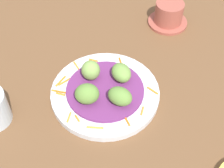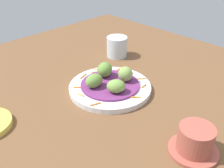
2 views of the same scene
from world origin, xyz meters
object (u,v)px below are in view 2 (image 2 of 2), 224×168
object	(u,v)px
guac_scoop_right	(94,81)
terracotta_bowl	(195,141)
water_glass	(117,47)
guac_scoop_left	(125,74)
main_plate	(110,88)
guac_scoop_back	(116,86)
guac_scoop_center	(105,70)

from	to	relation	value
guac_scoop_right	terracotta_bowl	distance (cm)	33.60
terracotta_bowl	water_glass	bearing A→B (deg)	152.74
guac_scoop_left	guac_scoop_right	bearing A→B (deg)	-114.19
guac_scoop_left	main_plate	bearing A→B (deg)	-114.19
terracotta_bowl	water_glass	world-z (taller)	water_glass
guac_scoop_left	water_glass	size ratio (longest dim) A/B	0.60
guac_scoop_right	guac_scoop_back	distance (cm)	7.07
main_plate	water_glass	distance (cm)	25.38
guac_scoop_back	guac_scoop_left	bearing A→B (deg)	110.81
guac_scoop_left	water_glass	distance (cm)	23.43
main_plate	guac_scoop_center	bearing A→B (deg)	155.81
guac_scoop_left	guac_scoop_right	world-z (taller)	guac_scoop_left
guac_scoop_left	terracotta_bowl	xyz separation A→B (cm)	(29.48, -9.60, -1.57)
guac_scoop_left	guac_scoop_center	xyz separation A→B (cm)	(-6.61, -2.51, -0.02)
guac_scoop_right	water_glass	world-z (taller)	water_glass
guac_scoop_back	water_glass	xyz separation A→B (cm)	(-20.57, 21.51, -0.38)
guac_scoop_left	terracotta_bowl	size ratio (longest dim) A/B	0.42
terracotta_bowl	guac_scoop_center	bearing A→B (deg)	168.89
main_plate	terracotta_bowl	size ratio (longest dim) A/B	2.25
guac_scoop_back	water_glass	world-z (taller)	water_glass
main_plate	terracotta_bowl	bearing A→B (deg)	-9.08
guac_scoop_center	terracotta_bowl	world-z (taller)	guac_scoop_center
guac_scoop_center	terracotta_bowl	xyz separation A→B (cm)	(36.09, -7.09, -1.55)
terracotta_bowl	guac_scoop_left	bearing A→B (deg)	161.97
guac_scoop_back	guac_scoop_center	bearing A→B (deg)	155.81
main_plate	terracotta_bowl	xyz separation A→B (cm)	(31.53, -5.04, 2.23)
main_plate	guac_scoop_back	world-z (taller)	guac_scoop_back
main_plate	water_glass	xyz separation A→B (cm)	(-16.01, 19.46, 3.01)
guac_scoop_right	water_glass	xyz separation A→B (cm)	(-13.96, 24.02, -0.49)
guac_scoop_right	water_glass	bearing A→B (deg)	120.17
guac_scoop_center	guac_scoop_back	distance (cm)	10.00
water_glass	main_plate	bearing A→B (deg)	-50.56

